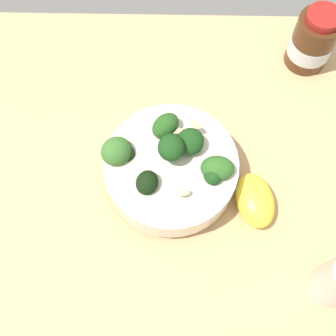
% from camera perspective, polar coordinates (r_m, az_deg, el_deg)
% --- Properties ---
extents(ground_plane, '(0.64, 0.64, 0.05)m').
position_cam_1_polar(ground_plane, '(0.65, 0.30, -3.05)').
color(ground_plane, tan).
extents(bowl_of_broccoli, '(0.18, 0.19, 0.11)m').
position_cam_1_polar(bowl_of_broccoli, '(0.59, -0.10, 0.16)').
color(bowl_of_broccoli, silver).
rests_on(bowl_of_broccoli, ground_plane).
extents(lemon_wedge, '(0.09, 0.07, 0.04)m').
position_cam_1_polar(lemon_wedge, '(0.61, 11.46, -4.23)').
color(lemon_wedge, yellow).
rests_on(lemon_wedge, ground_plane).
extents(bottle_short, '(0.07, 0.07, 0.11)m').
position_cam_1_polar(bottle_short, '(0.73, 18.63, 15.70)').
color(bottle_short, '#472814').
rests_on(bottle_short, ground_plane).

